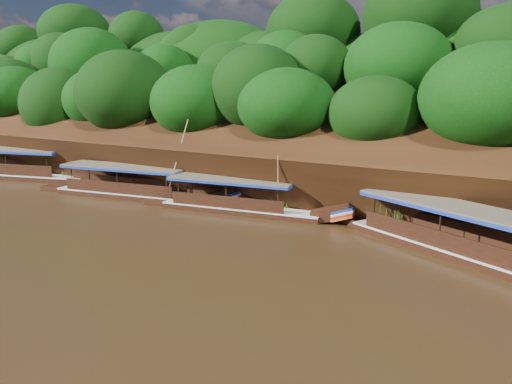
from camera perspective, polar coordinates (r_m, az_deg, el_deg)
ground at (r=24.46m, az=-8.38°, el=-7.31°), size 160.00×160.00×0.00m
riverbank at (r=43.48m, az=10.92°, el=3.81°), size 120.00×30.06×19.40m
boat_0 at (r=25.44m, az=24.30°, el=-6.21°), size 14.51×8.18×6.25m
boat_1 at (r=31.87m, az=-0.59°, el=-1.59°), size 12.78×3.73×4.40m
boat_2 at (r=36.83m, az=-12.73°, el=0.05°), size 14.82×4.34×6.20m
boat_3 at (r=47.35m, az=-24.32°, el=2.04°), size 14.87×6.01×3.15m
reeds at (r=33.46m, az=-1.93°, el=-0.26°), size 51.27×2.40×2.01m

